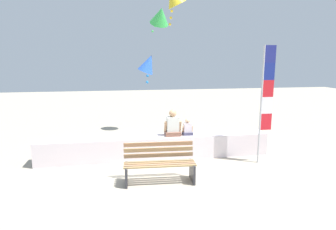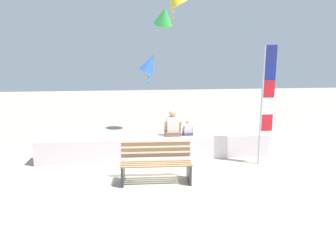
# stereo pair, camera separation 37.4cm
# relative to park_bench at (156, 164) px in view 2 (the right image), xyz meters

# --- Properties ---
(ground_plane) EXTENTS (40.00, 40.00, 0.00)m
(ground_plane) POSITION_rel_park_bench_xyz_m (0.13, 0.43, -0.42)
(ground_plane) COLOR #AA9F8B
(seawall_ledge) EXTENTS (6.54, 0.60, 0.65)m
(seawall_ledge) POSITION_rel_park_bench_xyz_m (0.13, 1.61, -0.09)
(seawall_ledge) COLOR silver
(seawall_ledge) RESTS_ON ground
(park_bench) EXTENTS (1.67, 0.70, 0.88)m
(park_bench) POSITION_rel_park_bench_xyz_m (0.00, 0.00, 0.00)
(park_bench) COLOR #987A4D
(park_bench) RESTS_ON ground
(person_adult) EXTENTS (0.49, 0.36, 0.75)m
(person_adult) POSITION_rel_park_bench_xyz_m (0.61, 1.61, 0.53)
(person_adult) COLOR brown
(person_adult) RESTS_ON seawall_ledge
(person_child) EXTENTS (0.32, 0.23, 0.48)m
(person_child) POSITION_rel_park_bench_xyz_m (1.05, 1.61, 0.42)
(person_child) COLOR #39384F
(person_child) RESTS_ON seawall_ledge
(flag_banner) EXTENTS (0.35, 0.05, 3.16)m
(flag_banner) POSITION_rel_park_bench_xyz_m (2.95, 0.77, 1.43)
(flag_banner) COLOR #B7B7BC
(flag_banner) RESTS_ON ground
(kite_green) EXTENTS (0.84, 1.00, 1.01)m
(kite_green) POSITION_rel_park_bench_xyz_m (0.68, 4.38, 3.90)
(kite_green) COLOR green
(kite_blue) EXTENTS (0.75, 0.65, 0.92)m
(kite_blue) POSITION_rel_park_bench_xyz_m (0.04, 2.57, 2.25)
(kite_blue) COLOR blue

